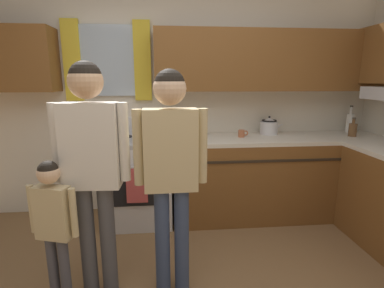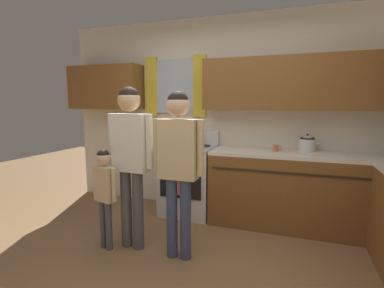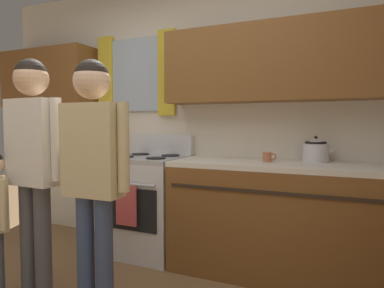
{
  "view_description": "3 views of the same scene",
  "coord_description": "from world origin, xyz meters",
  "px_view_note": "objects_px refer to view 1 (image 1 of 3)",
  "views": [
    {
      "loc": [
        -0.09,
        -1.46,
        1.51
      ],
      "look_at": [
        0.12,
        0.77,
        1.01
      ],
      "focal_mm": 27.29,
      "sensor_mm": 36.0,
      "label": 1
    },
    {
      "loc": [
        0.96,
        -2.02,
        1.46
      ],
      "look_at": [
        -0.01,
        0.67,
        1.07
      ],
      "focal_mm": 27.35,
      "sensor_mm": 36.0,
      "label": 2
    },
    {
      "loc": [
        1.3,
        -1.18,
        1.21
      ],
      "look_at": [
        0.44,
        0.73,
        1.08
      ],
      "focal_mm": 32.26,
      "sensor_mm": 36.0,
      "label": 3
    }
  ],
  "objects_px": {
    "bottle_milk_white": "(350,122)",
    "adult_holding_child": "(91,155)",
    "bottle_squat_brown": "(353,129)",
    "cup_terracotta": "(242,133)",
    "stove_oven": "(140,179)",
    "stovetop_kettle": "(269,126)",
    "adult_in_plaid": "(171,159)",
    "small_child": "(53,218)"
  },
  "relations": [
    {
      "from": "bottle_milk_white",
      "to": "adult_holding_child",
      "type": "height_order",
      "value": "adult_holding_child"
    },
    {
      "from": "bottle_squat_brown",
      "to": "cup_terracotta",
      "type": "xyz_separation_m",
      "value": [
        -1.21,
        0.07,
        -0.04
      ]
    },
    {
      "from": "adult_holding_child",
      "to": "stove_oven",
      "type": "bearing_deg",
      "value": 79.06
    },
    {
      "from": "stovetop_kettle",
      "to": "adult_holding_child",
      "type": "xyz_separation_m",
      "value": [
        -1.66,
        -1.25,
        0.03
      ]
    },
    {
      "from": "bottle_milk_white",
      "to": "adult_in_plaid",
      "type": "relative_size",
      "value": 0.2
    },
    {
      "from": "cup_terracotta",
      "to": "small_child",
      "type": "distance_m",
      "value": 2.0
    },
    {
      "from": "stove_oven",
      "to": "bottle_squat_brown",
      "type": "height_order",
      "value": "bottle_squat_brown"
    },
    {
      "from": "stovetop_kettle",
      "to": "small_child",
      "type": "bearing_deg",
      "value": -144.4
    },
    {
      "from": "bottle_milk_white",
      "to": "bottle_squat_brown",
      "type": "bearing_deg",
      "value": -115.83
    },
    {
      "from": "bottle_squat_brown",
      "to": "cup_terracotta",
      "type": "distance_m",
      "value": 1.21
    },
    {
      "from": "bottle_milk_white",
      "to": "bottle_squat_brown",
      "type": "relative_size",
      "value": 1.53
    },
    {
      "from": "adult_holding_child",
      "to": "adult_in_plaid",
      "type": "bearing_deg",
      "value": -3.49
    },
    {
      "from": "stove_oven",
      "to": "stovetop_kettle",
      "type": "xyz_separation_m",
      "value": [
        1.45,
        0.15,
        0.53
      ]
    },
    {
      "from": "bottle_squat_brown",
      "to": "stove_oven",
      "type": "bearing_deg",
      "value": 178.58
    },
    {
      "from": "stove_oven",
      "to": "bottle_milk_white",
      "type": "xyz_separation_m",
      "value": [
        2.43,
        0.17,
        0.55
      ]
    },
    {
      "from": "bottle_milk_white",
      "to": "small_child",
      "type": "bearing_deg",
      "value": -154.37
    },
    {
      "from": "bottle_milk_white",
      "to": "adult_holding_child",
      "type": "bearing_deg",
      "value": -154.35
    },
    {
      "from": "bottle_milk_white",
      "to": "cup_terracotta",
      "type": "height_order",
      "value": "bottle_milk_white"
    },
    {
      "from": "bottle_squat_brown",
      "to": "cup_terracotta",
      "type": "height_order",
      "value": "bottle_squat_brown"
    },
    {
      "from": "bottle_milk_white",
      "to": "cup_terracotta",
      "type": "bearing_deg",
      "value": -173.14
    },
    {
      "from": "cup_terracotta",
      "to": "stovetop_kettle",
      "type": "bearing_deg",
      "value": 21.89
    },
    {
      "from": "stovetop_kettle",
      "to": "bottle_milk_white",
      "type": "bearing_deg",
      "value": 1.1
    },
    {
      "from": "bottle_squat_brown",
      "to": "small_child",
      "type": "height_order",
      "value": "bottle_squat_brown"
    },
    {
      "from": "bottle_squat_brown",
      "to": "stovetop_kettle",
      "type": "height_order",
      "value": "stovetop_kettle"
    },
    {
      "from": "bottle_squat_brown",
      "to": "adult_holding_child",
      "type": "xyz_separation_m",
      "value": [
        -2.52,
        -1.04,
        0.05
      ]
    },
    {
      "from": "stove_oven",
      "to": "adult_in_plaid",
      "type": "height_order",
      "value": "adult_in_plaid"
    },
    {
      "from": "adult_in_plaid",
      "to": "stovetop_kettle",
      "type": "bearing_deg",
      "value": 48.3
    },
    {
      "from": "bottle_squat_brown",
      "to": "adult_holding_child",
      "type": "relative_size",
      "value": 0.13
    },
    {
      "from": "stovetop_kettle",
      "to": "adult_holding_child",
      "type": "bearing_deg",
      "value": -143.12
    },
    {
      "from": "bottle_milk_white",
      "to": "cup_terracotta",
      "type": "distance_m",
      "value": 1.34
    },
    {
      "from": "stove_oven",
      "to": "small_child",
      "type": "xyz_separation_m",
      "value": [
        -0.45,
        -1.21,
        0.17
      ]
    },
    {
      "from": "bottle_milk_white",
      "to": "small_child",
      "type": "height_order",
      "value": "bottle_milk_white"
    },
    {
      "from": "bottle_squat_brown",
      "to": "small_child",
      "type": "bearing_deg",
      "value": -157.42
    },
    {
      "from": "bottle_squat_brown",
      "to": "adult_in_plaid",
      "type": "height_order",
      "value": "adult_in_plaid"
    },
    {
      "from": "bottle_milk_white",
      "to": "cup_terracotta",
      "type": "xyz_separation_m",
      "value": [
        -1.32,
        -0.16,
        -0.08
      ]
    },
    {
      "from": "cup_terracotta",
      "to": "adult_in_plaid",
      "type": "height_order",
      "value": "adult_in_plaid"
    },
    {
      "from": "stovetop_kettle",
      "to": "bottle_squat_brown",
      "type": "bearing_deg",
      "value": -13.81
    },
    {
      "from": "stovetop_kettle",
      "to": "small_child",
      "type": "height_order",
      "value": "stovetop_kettle"
    },
    {
      "from": "cup_terracotta",
      "to": "stovetop_kettle",
      "type": "xyz_separation_m",
      "value": [
        0.35,
        0.14,
        0.06
      ]
    },
    {
      "from": "adult_holding_child",
      "to": "small_child",
      "type": "height_order",
      "value": "adult_holding_child"
    },
    {
      "from": "small_child",
      "to": "adult_in_plaid",
      "type": "bearing_deg",
      "value": 6.14
    },
    {
      "from": "stove_oven",
      "to": "small_child",
      "type": "distance_m",
      "value": 1.3
    }
  ]
}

